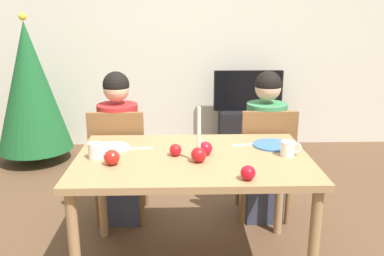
{
  "coord_description": "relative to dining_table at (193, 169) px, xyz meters",
  "views": [
    {
      "loc": [
        -0.07,
        -2.33,
        1.59
      ],
      "look_at": [
        0.0,
        0.2,
        0.87
      ],
      "focal_mm": 38.53,
      "sensor_mm": 36.0,
      "label": 1
    }
  ],
  "objects": [
    {
      "name": "back_wall",
      "position": [
        0.0,
        2.6,
        0.63
      ],
      "size": [
        6.4,
        0.1,
        2.6
      ],
      "primitive_type": "cube",
      "color": "beige",
      "rests_on": "ground"
    },
    {
      "name": "dining_table",
      "position": [
        0.0,
        0.0,
        0.0
      ],
      "size": [
        1.4,
        0.9,
        0.75
      ],
      "color": "#99754C",
      "rests_on": "ground"
    },
    {
      "name": "chair_left",
      "position": [
        -0.54,
        0.61,
        -0.15
      ],
      "size": [
        0.4,
        0.4,
        0.9
      ],
      "color": "brown",
      "rests_on": "ground"
    },
    {
      "name": "chair_right",
      "position": [
        0.57,
        0.61,
        -0.15
      ],
      "size": [
        0.4,
        0.4,
        0.9
      ],
      "color": "brown",
      "rests_on": "ground"
    },
    {
      "name": "person_left_child",
      "position": [
        -0.54,
        0.64,
        -0.1
      ],
      "size": [
        0.3,
        0.3,
        1.17
      ],
      "color": "#33384C",
      "rests_on": "ground"
    },
    {
      "name": "person_right_child",
      "position": [
        0.57,
        0.64,
        -0.1
      ],
      "size": [
        0.3,
        0.3,
        1.17
      ],
      "color": "#33384C",
      "rests_on": "ground"
    },
    {
      "name": "tv_stand",
      "position": [
        0.7,
        2.3,
        -0.43
      ],
      "size": [
        0.64,
        0.4,
        0.48
      ],
      "primitive_type": "cube",
      "color": "black",
      "rests_on": "ground"
    },
    {
      "name": "tv",
      "position": [
        0.7,
        2.3,
        0.04
      ],
      "size": [
        0.79,
        0.05,
        0.46
      ],
      "color": "black",
      "rests_on": "tv_stand"
    },
    {
      "name": "christmas_tree",
      "position": [
        -1.65,
        1.99,
        0.15
      ],
      "size": [
        0.78,
        0.78,
        1.58
      ],
      "color": "brown",
      "rests_on": "ground"
    },
    {
      "name": "candle_centerpiece",
      "position": [
        0.03,
        -0.1,
        0.15
      ],
      "size": [
        0.09,
        0.09,
        0.33
      ],
      "color": "red",
      "rests_on": "dining_table"
    },
    {
      "name": "plate_left",
      "position": [
        -0.51,
        0.16,
        0.09
      ],
      "size": [
        0.22,
        0.22,
        0.01
      ],
      "primitive_type": "cylinder",
      "color": "silver",
      "rests_on": "dining_table"
    },
    {
      "name": "plate_right",
      "position": [
        0.52,
        0.18,
        0.09
      ],
      "size": [
        0.26,
        0.26,
        0.01
      ],
      "primitive_type": "cylinder",
      "color": "teal",
      "rests_on": "dining_table"
    },
    {
      "name": "mug_left",
      "position": [
        -0.57,
        -0.02,
        0.13
      ],
      "size": [
        0.13,
        0.09,
        0.1
      ],
      "color": "silver",
      "rests_on": "dining_table"
    },
    {
      "name": "mug_right",
      "position": [
        0.57,
        -0.01,
        0.13
      ],
      "size": [
        0.13,
        0.08,
        0.09
      ],
      "color": "silver",
      "rests_on": "dining_table"
    },
    {
      "name": "fork_left",
      "position": [
        -0.34,
        0.15,
        0.09
      ],
      "size": [
        0.18,
        0.04,
        0.01
      ],
      "primitive_type": "cube",
      "rotation": [
        0.0,
        0.0,
        0.14
      ],
      "color": "silver",
      "rests_on": "dining_table"
    },
    {
      "name": "fork_right",
      "position": [
        0.35,
        0.2,
        0.09
      ],
      "size": [
        0.18,
        0.05,
        0.01
      ],
      "primitive_type": "cube",
      "rotation": [
        0.0,
        0.0,
        0.19
      ],
      "color": "silver",
      "rests_on": "dining_table"
    },
    {
      "name": "apple_near_candle",
      "position": [
        -0.46,
        -0.13,
        0.13
      ],
      "size": [
        0.09,
        0.09,
        0.09
      ],
      "primitive_type": "sphere",
      "color": "#B51C14",
      "rests_on": "dining_table"
    },
    {
      "name": "apple_by_left_plate",
      "position": [
        0.27,
        -0.36,
        0.12
      ],
      "size": [
        0.08,
        0.08,
        0.08
      ],
      "primitive_type": "sphere",
      "color": "red",
      "rests_on": "dining_table"
    },
    {
      "name": "apple_by_right_mug",
      "position": [
        -0.1,
        0.01,
        0.12
      ],
      "size": [
        0.07,
        0.07,
        0.07
      ],
      "primitive_type": "sphere",
      "color": "red",
      "rests_on": "dining_table"
    },
    {
      "name": "apple_far_edge",
      "position": [
        0.08,
        0.03,
        0.12
      ],
      "size": [
        0.08,
        0.08,
        0.08
      ],
      "primitive_type": "sphere",
      "color": "#B21221",
      "rests_on": "dining_table"
    }
  ]
}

